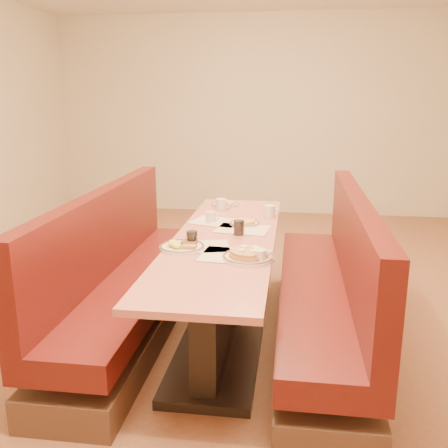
# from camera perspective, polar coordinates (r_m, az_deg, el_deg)

# --- Properties ---
(ground) EXTENTS (8.00, 8.00, 0.00)m
(ground) POSITION_cam_1_polar(r_m,az_deg,el_deg) (3.74, 0.03, -12.65)
(ground) COLOR #9E6647
(ground) RESTS_ON ground
(room_envelope) EXTENTS (6.04, 8.04, 2.82)m
(room_envelope) POSITION_cam_1_polar(r_m,az_deg,el_deg) (3.33, 0.04, 18.40)
(room_envelope) COLOR beige
(room_envelope) RESTS_ON ground
(diner_table) EXTENTS (0.70, 2.50, 0.75)m
(diner_table) POSITION_cam_1_polar(r_m,az_deg,el_deg) (3.58, 0.04, -7.32)
(diner_table) COLOR black
(diner_table) RESTS_ON ground
(booth_left) EXTENTS (0.55, 2.50, 1.05)m
(booth_left) POSITION_cam_1_polar(r_m,az_deg,el_deg) (3.75, -11.20, -6.78)
(booth_left) COLOR #4C3326
(booth_left) RESTS_ON ground
(booth_right) EXTENTS (0.55, 2.50, 1.05)m
(booth_right) POSITION_cam_1_polar(r_m,az_deg,el_deg) (3.57, 11.89, -7.97)
(booth_right) COLOR #4C3326
(booth_right) RESTS_ON ground
(placemat_near_left) EXTENTS (0.42, 0.36, 0.00)m
(placemat_near_left) POSITION_cam_1_polar(r_m,az_deg,el_deg) (3.24, -2.67, -2.60)
(placemat_near_left) COLOR beige
(placemat_near_left) RESTS_ON diner_table
(placemat_near_right) EXTENTS (0.44, 0.34, 0.00)m
(placemat_near_right) POSITION_cam_1_polar(r_m,az_deg,el_deg) (3.06, 1.23, -3.61)
(placemat_near_right) COLOR beige
(placemat_near_right) RESTS_ON diner_table
(placemat_far_left) EXTENTS (0.43, 0.37, 0.00)m
(placemat_far_left) POSITION_cam_1_polar(r_m,az_deg,el_deg) (3.87, -0.88, 0.28)
(placemat_far_left) COLOR beige
(placemat_far_left) RESTS_ON diner_table
(placemat_far_right) EXTENTS (0.41, 0.33, 0.00)m
(placemat_far_right) POSITION_cam_1_polar(r_m,az_deg,el_deg) (3.65, 2.14, -0.59)
(placemat_far_right) COLOR beige
(placemat_far_right) RESTS_ON diner_table
(pancake_plate) EXTENTS (0.32, 0.32, 0.07)m
(pancake_plate) POSITION_cam_1_polar(r_m,az_deg,el_deg) (3.00, 2.84, -3.61)
(pancake_plate) COLOR silver
(pancake_plate) RESTS_ON diner_table
(eggs_plate) EXTENTS (0.29, 0.29, 0.06)m
(eggs_plate) POSITION_cam_1_polar(r_m,az_deg,el_deg) (3.21, -4.89, -2.54)
(eggs_plate) COLOR silver
(eggs_plate) RESTS_ON diner_table
(extra_plate_mid) EXTENTS (0.23, 0.23, 0.05)m
(extra_plate_mid) POSITION_cam_1_polar(r_m,az_deg,el_deg) (3.79, 2.34, 0.14)
(extra_plate_mid) COLOR silver
(extra_plate_mid) RESTS_ON diner_table
(extra_plate_far) EXTENTS (0.25, 0.25, 0.05)m
(extra_plate_far) POSITION_cam_1_polar(r_m,az_deg,el_deg) (4.41, 0.10, 2.27)
(extra_plate_far) COLOR silver
(extra_plate_far) RESTS_ON diner_table
(coffee_mug_a) EXTENTS (0.11, 0.08, 0.08)m
(coffee_mug_a) POSITION_cam_1_polar(r_m,az_deg,el_deg) (2.94, 4.16, -3.68)
(coffee_mug_a) COLOR silver
(coffee_mug_a) RESTS_ON diner_table
(coffee_mug_b) EXTENTS (0.11, 0.08, 0.08)m
(coffee_mug_b) POSITION_cam_1_polar(r_m,az_deg,el_deg) (3.86, -1.49, 0.84)
(coffee_mug_b) COLOR silver
(coffee_mug_b) RESTS_ON diner_table
(coffee_mug_c) EXTENTS (0.13, 0.09, 0.10)m
(coffee_mug_c) POSITION_cam_1_polar(r_m,az_deg,el_deg) (4.02, 5.28, 1.46)
(coffee_mug_c) COLOR silver
(coffee_mug_c) RESTS_ON diner_table
(coffee_mug_d) EXTENTS (0.12, 0.09, 0.09)m
(coffee_mug_d) POSITION_cam_1_polar(r_m,az_deg,el_deg) (4.27, -0.27, 2.28)
(coffee_mug_d) COLOR silver
(coffee_mug_d) RESTS_ON diner_table
(soda_tumbler_near) EXTENTS (0.07, 0.07, 0.10)m
(soda_tumbler_near) POSITION_cam_1_polar(r_m,az_deg,el_deg) (3.26, -3.67, -1.67)
(soda_tumbler_near) COLOR black
(soda_tumbler_near) RESTS_ON diner_table
(soda_tumbler_mid) EXTENTS (0.07, 0.07, 0.10)m
(soda_tumbler_mid) POSITION_cam_1_polar(r_m,az_deg,el_deg) (3.52, 1.71, -0.40)
(soda_tumbler_mid) COLOR black
(soda_tumbler_mid) RESTS_ON diner_table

